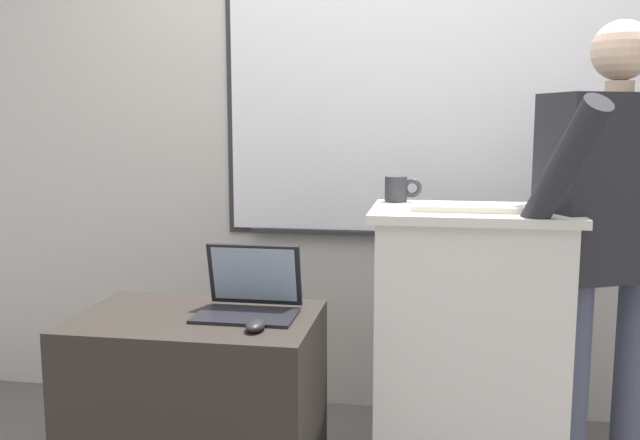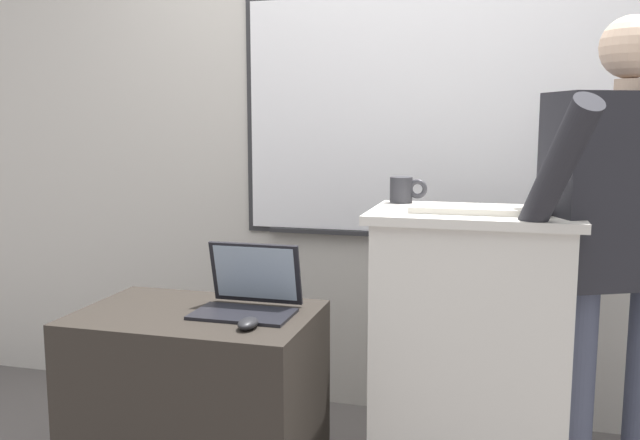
% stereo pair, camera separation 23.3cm
% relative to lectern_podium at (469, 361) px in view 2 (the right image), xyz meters
% --- Properties ---
extents(back_wall, '(6.40, 0.17, 2.73)m').
position_rel_lectern_podium_xyz_m(back_wall, '(-0.40, 0.78, 0.84)').
color(back_wall, beige).
rests_on(back_wall, ground_plane).
extents(lectern_podium, '(0.68, 0.47, 1.05)m').
position_rel_lectern_podium_xyz_m(lectern_podium, '(0.00, 0.00, 0.00)').
color(lectern_podium, beige).
rests_on(lectern_podium, ground_plane).
extents(side_desk, '(0.81, 0.55, 0.69)m').
position_rel_lectern_podium_xyz_m(side_desk, '(-0.92, -0.21, -0.18)').
color(side_desk, '#28231E').
rests_on(side_desk, ground_plane).
extents(person_presenter, '(0.65, 0.70, 1.67)m').
position_rel_lectern_podium_xyz_m(person_presenter, '(0.46, 0.03, 0.45)').
color(person_presenter, '#474C60').
rests_on(person_presenter, ground_plane).
extents(laptop, '(0.34, 0.26, 0.23)m').
position_rel_lectern_podium_xyz_m(laptop, '(-0.74, -0.14, 0.24)').
color(laptop, black).
rests_on(laptop, side_desk).
extents(wireless_keyboard, '(0.44, 0.14, 0.02)m').
position_rel_lectern_podium_xyz_m(wireless_keyboard, '(0.02, -0.06, 0.53)').
color(wireless_keyboard, beige).
rests_on(wireless_keyboard, lectern_podium).
extents(computer_mouse_by_laptop, '(0.06, 0.10, 0.03)m').
position_rel_lectern_podium_xyz_m(computer_mouse_by_laptop, '(-0.67, -0.35, 0.18)').
color(computer_mouse_by_laptop, black).
rests_on(computer_mouse_by_laptop, side_desk).
extents(computer_mouse_by_keyboard, '(0.06, 0.10, 0.03)m').
position_rel_lectern_podium_xyz_m(computer_mouse_by_keyboard, '(0.27, -0.04, 0.54)').
color(computer_mouse_by_keyboard, silver).
rests_on(computer_mouse_by_keyboard, lectern_podium).
extents(coffee_mug, '(0.14, 0.08, 0.09)m').
position_rel_lectern_podium_xyz_m(coffee_mug, '(-0.26, 0.16, 0.57)').
color(coffee_mug, '#333338').
rests_on(coffee_mug, lectern_podium).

